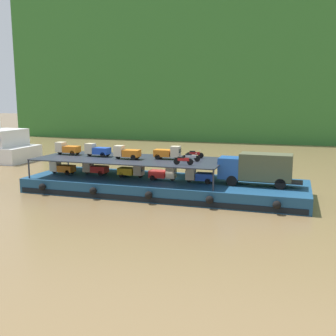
% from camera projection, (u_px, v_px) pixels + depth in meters
% --- Properties ---
extents(ground_plane, '(400.00, 400.00, 0.00)m').
position_uv_depth(ground_plane, '(164.00, 193.00, 41.45)').
color(ground_plane, brown).
extents(hillside_far_bank, '(115.75, 38.08, 36.23)m').
position_uv_depth(hillside_far_bank, '(248.00, 57.00, 103.06)').
color(hillside_far_bank, '#33702D').
rests_on(hillside_far_bank, ground).
extents(cargo_barge, '(28.82, 9.09, 1.50)m').
position_uv_depth(cargo_barge, '(164.00, 186.00, 41.30)').
color(cargo_barge, navy).
rests_on(cargo_barge, ground).
extents(covered_lorry, '(7.89, 2.43, 3.10)m').
position_uv_depth(covered_lorry, '(257.00, 168.00, 37.92)').
color(covered_lorry, '#1E4C99').
rests_on(covered_lorry, cargo_barge).
extents(cargo_rack, '(19.62, 7.72, 2.00)m').
position_uv_depth(cargo_rack, '(129.00, 159.00, 42.01)').
color(cargo_rack, '#232833').
rests_on(cargo_rack, cargo_barge).
extents(mini_truck_lower_stern, '(2.74, 1.21, 1.38)m').
position_uv_depth(mini_truck_lower_stern, '(62.00, 168.00, 44.07)').
color(mini_truck_lower_stern, orange).
rests_on(mini_truck_lower_stern, cargo_barge).
extents(mini_truck_lower_aft, '(2.76, 1.24, 1.38)m').
position_uv_depth(mini_truck_lower_aft, '(95.00, 168.00, 43.67)').
color(mini_truck_lower_aft, red).
rests_on(mini_truck_lower_aft, cargo_barge).
extents(mini_truck_lower_mid, '(2.76, 1.24, 1.38)m').
position_uv_depth(mini_truck_lower_mid, '(132.00, 171.00, 42.19)').
color(mini_truck_lower_mid, gold).
rests_on(mini_truck_lower_mid, cargo_barge).
extents(mini_truck_lower_fore, '(2.76, 1.24, 1.38)m').
position_uv_depth(mini_truck_lower_fore, '(163.00, 173.00, 40.61)').
color(mini_truck_lower_fore, red).
rests_on(mini_truck_lower_fore, cargo_barge).
extents(mini_truck_lower_bow, '(2.80, 1.30, 1.38)m').
position_uv_depth(mini_truck_lower_bow, '(199.00, 176.00, 39.42)').
color(mini_truck_lower_bow, '#1E47B7').
rests_on(mini_truck_lower_bow, cargo_barge).
extents(mini_truck_upper_stern, '(2.76, 1.24, 1.38)m').
position_uv_depth(mini_truck_upper_stern, '(67.00, 148.00, 44.83)').
color(mini_truck_upper_stern, orange).
rests_on(mini_truck_upper_stern, cargo_rack).
extents(mini_truck_upper_mid, '(2.78, 1.26, 1.38)m').
position_uv_depth(mini_truck_upper_mid, '(97.00, 150.00, 43.43)').
color(mini_truck_upper_mid, '#1E47B7').
rests_on(mini_truck_upper_mid, cargo_rack).
extents(mini_truck_upper_fore, '(2.74, 1.20, 1.38)m').
position_uv_depth(mini_truck_upper_fore, '(127.00, 152.00, 41.46)').
color(mini_truck_upper_fore, orange).
rests_on(mini_truck_upper_fore, cargo_rack).
extents(mini_truck_upper_bow, '(2.76, 1.24, 1.38)m').
position_uv_depth(mini_truck_upper_bow, '(168.00, 153.00, 41.34)').
color(mini_truck_upper_bow, orange).
rests_on(mini_truck_upper_bow, cargo_rack).
extents(motorcycle_upper_port, '(1.90, 0.55, 0.87)m').
position_uv_depth(motorcycle_upper_port, '(183.00, 160.00, 37.80)').
color(motorcycle_upper_port, black).
rests_on(motorcycle_upper_port, cargo_rack).
extents(motorcycle_upper_centre, '(1.90, 0.55, 0.87)m').
position_uv_depth(motorcycle_upper_centre, '(191.00, 157.00, 39.94)').
color(motorcycle_upper_centre, black).
rests_on(motorcycle_upper_centre, cargo_rack).
extents(motorcycle_upper_stbd, '(1.90, 0.55, 0.87)m').
position_uv_depth(motorcycle_upper_stbd, '(195.00, 154.00, 42.16)').
color(motorcycle_upper_stbd, black).
rests_on(motorcycle_upper_stbd, cargo_rack).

